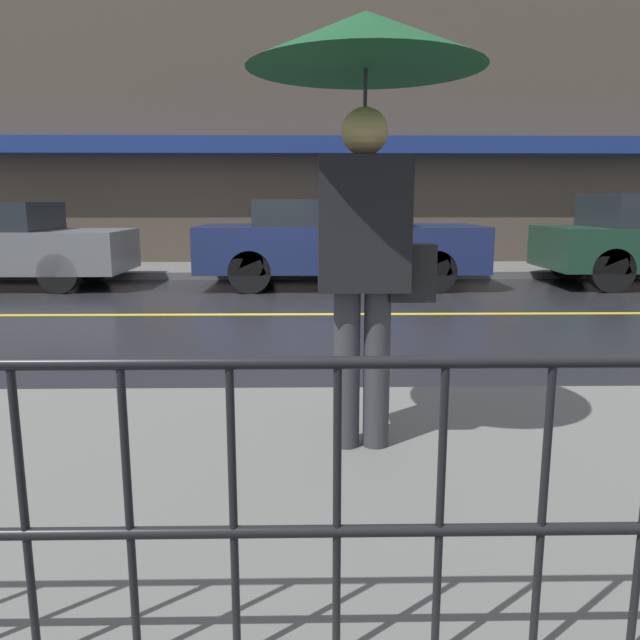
{
  "coord_description": "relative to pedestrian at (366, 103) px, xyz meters",
  "views": [
    {
      "loc": [
        0.51,
        -8.02,
        1.46
      ],
      "look_at": [
        0.61,
        -2.17,
        0.34
      ],
      "focal_mm": 35.0,
      "sensor_mm": 36.0,
      "label": 1
    }
  ],
  "objects": [
    {
      "name": "ground_plane",
      "position": [
        -0.8,
        4.76,
        -1.94
      ],
      "size": [
        80.0,
        80.0,
        0.0
      ],
      "primitive_type": "plane",
      "color": "black"
    },
    {
      "name": "sidewalk_near",
      "position": [
        -0.8,
        -0.4,
        -1.88
      ],
      "size": [
        28.0,
        2.96,
        0.13
      ],
      "color": "#60605E",
      "rests_on": "ground_plane"
    },
    {
      "name": "building_storefront",
      "position": [
        -0.8,
        10.63,
        1.38
      ],
      "size": [
        28.0,
        0.85,
        6.74
      ],
      "color": "#4C4238",
      "rests_on": "ground_plane"
    },
    {
      "name": "pedestrian",
      "position": [
        0.0,
        0.0,
        0.0
      ],
      "size": [
        1.19,
        1.19,
        2.24
      ],
      "color": "#333338",
      "rests_on": "sidewalk_near"
    },
    {
      "name": "sidewalk_far",
      "position": [
        -0.8,
        9.48,
        -1.88
      ],
      "size": [
        28.0,
        2.06,
        0.13
      ],
      "color": "#60605E",
      "rests_on": "ground_plane"
    },
    {
      "name": "lane_marking",
      "position": [
        -0.8,
        4.76,
        -1.94
      ],
      "size": [
        25.2,
        0.12,
        0.01
      ],
      "color": "gold",
      "rests_on": "ground_plane"
    },
    {
      "name": "car_navy",
      "position": [
        0.21,
        7.5,
        -1.17
      ],
      "size": [
        4.79,
        1.86,
        1.48
      ],
      "color": "#19234C",
      "rests_on": "ground_plane"
    },
    {
      "name": "railing_foreground",
      "position": [
        -0.8,
        -1.63,
        -1.24
      ],
      "size": [
        12.0,
        0.04,
        0.92
      ],
      "color": "black",
      "rests_on": "sidewalk_near"
    }
  ]
}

